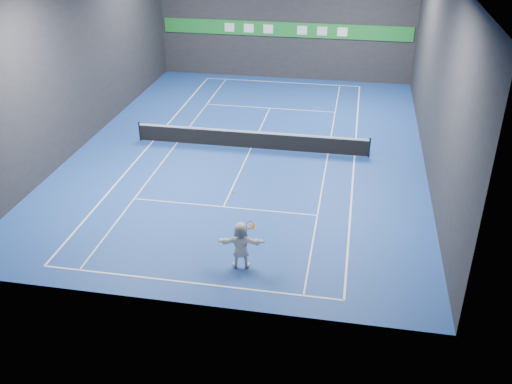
% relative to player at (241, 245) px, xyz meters
% --- Properties ---
extents(ground, '(26.00, 26.00, 0.00)m').
position_rel_player_xyz_m(ground, '(-1.66, 10.58, -0.93)').
color(ground, '#1A3F93').
rests_on(ground, ground).
extents(wall_back, '(18.00, 0.10, 9.00)m').
position_rel_player_xyz_m(wall_back, '(-1.66, 23.58, 3.57)').
color(wall_back, '#242426').
rests_on(wall_back, ground).
extents(wall_front, '(18.00, 0.10, 9.00)m').
position_rel_player_xyz_m(wall_front, '(-1.66, -2.42, 3.57)').
color(wall_front, '#242426').
rests_on(wall_front, ground).
extents(wall_left, '(0.10, 26.00, 9.00)m').
position_rel_player_xyz_m(wall_left, '(-10.66, 10.58, 3.57)').
color(wall_left, '#242426').
rests_on(wall_left, ground).
extents(wall_right, '(0.10, 26.00, 9.00)m').
position_rel_player_xyz_m(wall_right, '(7.34, 10.58, 3.57)').
color(wall_right, '#242426').
rests_on(wall_right, ground).
extents(baseline_near, '(10.98, 0.08, 0.01)m').
position_rel_player_xyz_m(baseline_near, '(-1.66, -1.31, -0.92)').
color(baseline_near, white).
rests_on(baseline_near, ground).
extents(baseline_far, '(10.98, 0.08, 0.01)m').
position_rel_player_xyz_m(baseline_far, '(-1.66, 22.47, -0.92)').
color(baseline_far, white).
rests_on(baseline_far, ground).
extents(sideline_doubles_left, '(0.08, 23.78, 0.01)m').
position_rel_player_xyz_m(sideline_doubles_left, '(-7.15, 10.58, -0.92)').
color(sideline_doubles_left, white).
rests_on(sideline_doubles_left, ground).
extents(sideline_doubles_right, '(0.08, 23.78, 0.01)m').
position_rel_player_xyz_m(sideline_doubles_right, '(3.83, 10.58, -0.92)').
color(sideline_doubles_right, white).
rests_on(sideline_doubles_right, ground).
extents(sideline_singles_left, '(0.06, 23.78, 0.01)m').
position_rel_player_xyz_m(sideline_singles_left, '(-5.77, 10.58, -0.92)').
color(sideline_singles_left, white).
rests_on(sideline_singles_left, ground).
extents(sideline_singles_right, '(0.06, 23.78, 0.01)m').
position_rel_player_xyz_m(sideline_singles_right, '(2.45, 10.58, -0.92)').
color(sideline_singles_right, white).
rests_on(sideline_singles_right, ground).
extents(service_line_near, '(8.23, 0.06, 0.01)m').
position_rel_player_xyz_m(service_line_near, '(-1.66, 4.18, -0.92)').
color(service_line_near, white).
rests_on(service_line_near, ground).
extents(service_line_far, '(8.23, 0.06, 0.01)m').
position_rel_player_xyz_m(service_line_far, '(-1.66, 16.98, -0.92)').
color(service_line_far, white).
rests_on(service_line_far, ground).
extents(center_service_line, '(0.06, 12.80, 0.01)m').
position_rel_player_xyz_m(center_service_line, '(-1.66, 10.58, -0.92)').
color(center_service_line, white).
rests_on(center_service_line, ground).
extents(player, '(1.77, 0.77, 1.85)m').
position_rel_player_xyz_m(player, '(0.00, 0.00, 0.00)').
color(player, white).
rests_on(player, ground).
extents(tennis_ball, '(0.06, 0.06, 0.06)m').
position_rel_player_xyz_m(tennis_ball, '(-0.24, 0.06, 2.09)').
color(tennis_ball, '#CAE426').
rests_on(tennis_ball, player).
extents(tennis_net, '(12.50, 0.10, 1.07)m').
position_rel_player_xyz_m(tennis_net, '(-1.66, 10.58, -0.39)').
color(tennis_net, black).
rests_on(tennis_net, ground).
extents(sponsor_banner, '(17.64, 0.11, 1.00)m').
position_rel_player_xyz_m(sponsor_banner, '(-1.66, 23.52, 2.57)').
color(sponsor_banner, '#1C832D').
rests_on(sponsor_banner, wall_back).
extents(tennis_racket, '(0.48, 0.35, 0.75)m').
position_rel_player_xyz_m(tennis_racket, '(0.32, 0.05, 0.79)').
color(tennis_racket, red).
rests_on(tennis_racket, player).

